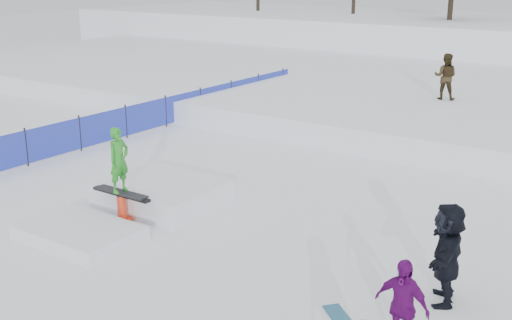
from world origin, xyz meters
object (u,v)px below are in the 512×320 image
Objects in this scene: spectator_purple at (402,306)px; jib_rail_feature at (141,201)px; safety_fence at (166,111)px; walker_olive at (445,76)px; spectator_dark at (447,253)px.

jib_rail_feature is (-6.91, 1.81, -0.42)m from spectator_purple.
walker_olive reaches higher than safety_fence.
jib_rail_feature reaches higher than safety_fence.
jib_rail_feature is at bearing 171.73° from spectator_purple.
walker_olive is 0.95× the size of spectator_dark.
walker_olive is 0.37× the size of jib_rail_feature.
safety_fence is 11.06× the size of spectator_purple.
spectator_dark is (12.13, -6.55, 0.32)m from safety_fence.
spectator_purple is at bearing -17.98° from spectator_dark.
walker_olive reaches higher than jib_rail_feature.
jib_rail_feature reaches higher than spectator_dark.
jib_rail_feature is (-2.48, -12.81, -1.32)m from walker_olive.
spectator_purple is 7.16m from jib_rail_feature.
walker_olive reaches higher than spectator_purple.
walker_olive is at bearing 79.04° from jib_rail_feature.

